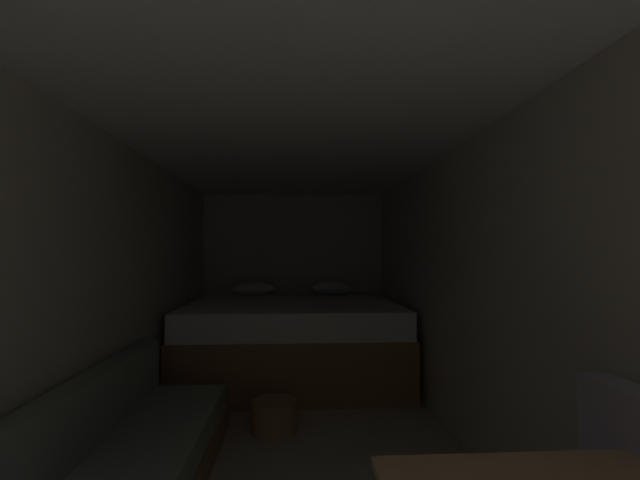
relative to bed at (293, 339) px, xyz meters
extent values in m
plane|color=#B2A893|center=(0.00, -1.81, -0.40)|extent=(7.53, 7.53, 0.00)
cube|color=beige|center=(0.00, 0.97, 0.62)|extent=(2.37, 0.05, 2.05)
cube|color=beige|center=(-1.16, -1.81, 0.62)|extent=(0.05, 5.53, 2.05)
cube|color=beige|center=(1.16, -1.81, 0.62)|extent=(0.05, 5.53, 2.05)
cube|color=white|center=(0.00, -1.81, 1.67)|extent=(2.37, 5.53, 0.05)
cube|color=olive|center=(0.00, -0.01, -0.13)|extent=(2.15, 1.82, 0.54)
cube|color=white|center=(0.00, -0.01, 0.27)|extent=(2.11, 1.78, 0.25)
ellipsoid|color=white|center=(-0.48, 0.71, 0.48)|extent=(0.50, 0.29, 0.17)
ellipsoid|color=white|center=(0.48, 0.71, 0.48)|extent=(0.50, 0.29, 0.17)
cube|color=gray|center=(-1.06, -2.62, 0.09)|extent=(0.12, 2.77, 0.35)
cylinder|color=olive|center=(-0.13, -1.34, -0.29)|extent=(0.33, 0.33, 0.23)
camera|label=1|loc=(0.01, -4.53, 0.90)|focal=24.12mm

